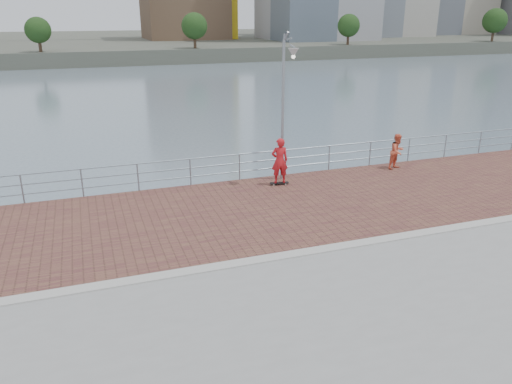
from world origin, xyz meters
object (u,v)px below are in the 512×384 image
object	(u,v)px
street_lamp	(287,84)
skateboarder	(280,161)
guardrail	(215,166)
bystander	(397,151)

from	to	relation	value
street_lamp	skateboarder	bearing A→B (deg)	-145.53
guardrail	street_lamp	size ratio (longest dim) A/B	6.95
street_lamp	skateboarder	xyz separation A→B (m)	(-0.36, -0.25, -2.97)
guardrail	bystander	world-z (taller)	bystander
guardrail	skateboarder	world-z (taller)	skateboarder
street_lamp	bystander	xyz separation A→B (m)	(5.34, 0.09, -3.19)
street_lamp	skateboarder	world-z (taller)	street_lamp
street_lamp	skateboarder	size ratio (longest dim) A/B	3.07
bystander	guardrail	bearing A→B (deg)	154.63
guardrail	skateboarder	bearing A→B (deg)	-26.33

